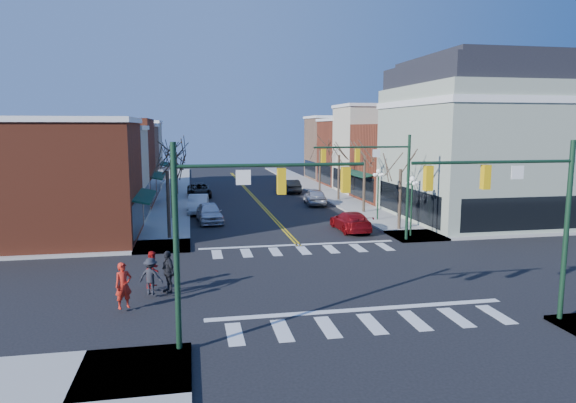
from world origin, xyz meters
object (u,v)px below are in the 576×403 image
car_right_mid (315,197)px  car_right_near (351,221)px  lamppost_corner (412,196)px  pedestrian_dark_a (168,272)px  car_left_far (199,190)px  car_left_mid (198,204)px  pedestrian_red_a (123,285)px  lamppost_midblock (378,186)px  car_left_near (209,213)px  pedestrian_dark_b (151,276)px  car_right_far (291,186)px  pedestrian_red_b (153,269)px  victorian_corner (477,140)px

car_right_mid → car_right_near: bearing=93.3°
lamppost_corner → pedestrian_dark_a: (-16.20, -9.64, -1.83)m
lamppost_corner → car_left_far: size_ratio=0.80×
car_left_far → car_right_mid: car_right_mid is taller
car_left_mid → pedestrian_red_a: bearing=-94.0°
car_left_far → pedestrian_red_a: size_ratio=2.78×
car_left_mid → pedestrian_dark_a: (-1.75, -23.09, 0.31)m
lamppost_midblock → car_left_near: lamppost_midblock is taller
lamppost_midblock → car_left_mid: 16.18m
lamppost_corner → pedestrian_dark_b: size_ratio=2.55×
pedestrian_dark_b → pedestrian_dark_a: bearing=-148.0°
car_right_near → car_right_far: car_right_far is taller
car_right_mid → pedestrian_red_a: (-15.05, -27.69, 0.31)m
car_left_mid → pedestrian_red_b: (-2.48, -22.18, 0.21)m
victorian_corner → car_left_far: victorian_corner is taller
victorian_corner → car_left_mid: victorian_corner is taller
car_left_far → car_right_mid: 13.89m
lamppost_corner → car_right_mid: (-2.89, 16.27, -2.15)m
car_right_near → pedestrian_red_a: bearing=43.8°
car_left_far → car_right_far: bearing=7.7°
pedestrian_dark_b → car_right_near: bearing=-117.1°
victorian_corner → pedestrian_dark_a: victorian_corner is taller
pedestrian_dark_a → lamppost_midblock: bearing=109.8°
pedestrian_red_a → pedestrian_dark_b: pedestrian_red_a is taller
victorian_corner → lamppost_corner: (-8.30, -6.00, -3.70)m
car_right_far → pedestrian_red_b: (-13.52, -34.90, 0.25)m
pedestrian_dark_a → lamppost_corner: bearing=95.6°
car_right_far → car_right_mid: bearing=92.1°
victorian_corner → pedestrian_dark_b: victorian_corner is taller
lamppost_corner → pedestrian_dark_b: lamppost_corner is taller
victorian_corner → car_left_mid: 24.64m
car_left_far → pedestrian_dark_b: 34.32m
lamppost_midblock → pedestrian_dark_a: (-16.20, -16.14, -1.83)m
car_right_near → car_left_near: bearing=-29.0°
car_right_mid → pedestrian_red_b: 28.66m
pedestrian_red_a → car_left_mid: bearing=54.8°
victorian_corner → car_right_near: (-11.70, -2.91, -5.92)m
pedestrian_red_b → car_left_mid: bearing=14.6°
lamppost_corner → car_right_near: size_ratio=0.86×
pedestrian_dark_a → pedestrian_dark_b: bearing=-102.4°
lamppost_corner → lamppost_midblock: size_ratio=1.00×
lamppost_midblock → pedestrian_dark_b: size_ratio=2.55×
lamppost_corner → car_right_near: 5.10m
car_left_near → pedestrian_red_a: (-4.30, -19.92, 0.31)m
pedestrian_dark_b → car_left_near: bearing=-80.9°
car_right_near → lamppost_midblock: bearing=-136.0°
car_left_mid → pedestrian_dark_b: pedestrian_dark_b is taller
car_right_near → pedestrian_red_a: (-14.54, -14.51, 0.39)m
car_right_near → car_right_far: size_ratio=1.07×
car_right_mid → car_right_far: size_ratio=1.01×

